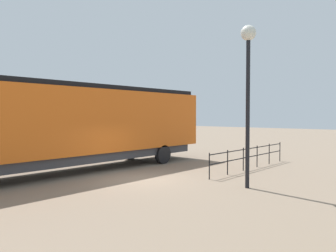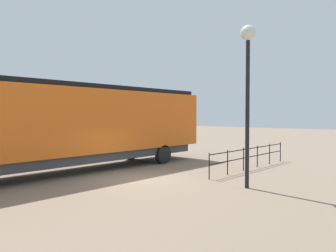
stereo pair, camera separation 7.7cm
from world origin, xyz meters
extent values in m
plane|color=#84705B|center=(0.00, 0.00, 0.00)|extent=(120.00, 120.00, 0.00)
cube|color=orange|center=(-3.97, -1.20, 2.58)|extent=(3.15, 17.24, 3.17)
cube|color=black|center=(-3.97, 6.18, 2.11)|extent=(3.03, 2.49, 2.22)
cube|color=black|center=(-3.97, -1.20, 4.29)|extent=(2.84, 16.55, 0.24)
cube|color=#38383D|center=(-3.97, -1.20, 0.78)|extent=(2.84, 15.86, 0.45)
cylinder|color=black|center=(-5.39, 4.32, 0.55)|extent=(0.30, 1.10, 1.10)
cylinder|color=black|center=(-2.54, 4.32, 0.55)|extent=(0.30, 1.10, 1.10)
cylinder|color=black|center=(4.39, 1.59, 2.95)|extent=(0.16, 0.16, 5.90)
sphere|color=silver|center=(4.39, 1.59, 6.08)|extent=(0.60, 0.60, 0.60)
cube|color=black|center=(2.29, 5.95, 1.10)|extent=(0.04, 7.80, 0.04)
cube|color=black|center=(2.29, 5.95, 0.66)|extent=(0.04, 7.80, 0.04)
cylinder|color=black|center=(2.29, 2.06, 0.60)|extent=(0.05, 0.05, 1.19)
cylinder|color=black|center=(2.29, 3.62, 0.60)|extent=(0.05, 0.05, 1.19)
cylinder|color=black|center=(2.29, 5.18, 0.60)|extent=(0.05, 0.05, 1.19)
cylinder|color=black|center=(2.29, 6.73, 0.60)|extent=(0.05, 0.05, 1.19)
cylinder|color=black|center=(2.29, 8.29, 0.60)|extent=(0.05, 0.05, 1.19)
cylinder|color=black|center=(2.29, 9.85, 0.60)|extent=(0.05, 0.05, 1.19)
camera|label=1|loc=(10.65, -10.35, 2.89)|focal=35.78mm
camera|label=2|loc=(10.71, -10.30, 2.89)|focal=35.78mm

